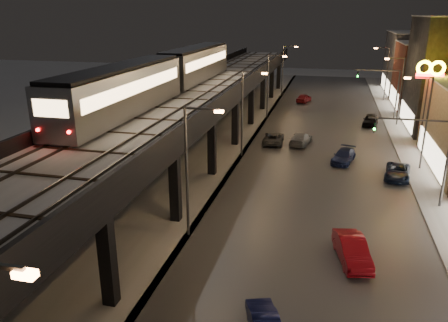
# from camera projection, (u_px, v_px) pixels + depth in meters

# --- Properties ---
(road_surface) EXTENTS (17.00, 120.00, 0.06)m
(road_surface) POSITION_uv_depth(u_px,v_px,m) (321.00, 150.00, 48.32)
(road_surface) COLOR #46474D
(road_surface) RESTS_ON ground
(sidewalk_right) EXTENTS (4.00, 120.00, 0.14)m
(sidewalk_right) POSITION_uv_depth(u_px,v_px,m) (418.00, 157.00, 46.04)
(sidewalk_right) COLOR #9FA1A8
(sidewalk_right) RESTS_ON ground
(under_viaduct_pavement) EXTENTS (11.00, 120.00, 0.06)m
(under_viaduct_pavement) POSITION_uv_depth(u_px,v_px,m) (204.00, 142.00, 51.38)
(under_viaduct_pavement) COLOR #9FA1A8
(under_viaduct_pavement) RESTS_ON ground
(elevated_viaduct) EXTENTS (9.00, 100.00, 6.30)m
(elevated_viaduct) POSITION_uv_depth(u_px,v_px,m) (195.00, 100.00, 46.67)
(elevated_viaduct) COLOR black
(elevated_viaduct) RESTS_ON ground
(viaduct_trackbed) EXTENTS (8.40, 100.00, 0.32)m
(viaduct_trackbed) POSITION_uv_depth(u_px,v_px,m) (195.00, 93.00, 46.54)
(viaduct_trackbed) COLOR #B2B7C1
(viaduct_trackbed) RESTS_ON elevated_viaduct
(viaduct_parapet_streetside) EXTENTS (0.30, 100.00, 1.10)m
(viaduct_parapet_streetside) POSITION_uv_depth(u_px,v_px,m) (235.00, 90.00, 45.43)
(viaduct_parapet_streetside) COLOR black
(viaduct_parapet_streetside) RESTS_ON elevated_viaduct
(viaduct_parapet_far) EXTENTS (0.30, 100.00, 1.10)m
(viaduct_parapet_far) POSITION_uv_depth(u_px,v_px,m) (157.00, 87.00, 47.40)
(viaduct_parapet_far) COLOR black
(viaduct_parapet_far) RESTS_ON elevated_viaduct
(building_e) EXTENTS (12.20, 12.20, 10.16)m
(building_e) POSITION_uv_depth(u_px,v_px,m) (438.00, 76.00, 67.76)
(building_e) COLOR maroon
(building_e) RESTS_ON ground
(building_f) EXTENTS (12.20, 16.20, 11.16)m
(building_f) POSITION_uv_depth(u_px,v_px,m) (422.00, 63.00, 80.46)
(building_f) COLOR #424248
(building_f) RESTS_ON ground
(streetlight_left_1) EXTENTS (2.57, 0.28, 9.00)m
(streetlight_left_1) POSITION_uv_depth(u_px,v_px,m) (190.00, 164.00, 28.22)
(streetlight_left_1) COLOR #38383A
(streetlight_left_1) RESTS_ON ground
(streetlight_left_2) EXTENTS (2.57, 0.28, 9.00)m
(streetlight_left_2) POSITION_uv_depth(u_px,v_px,m) (245.00, 108.00, 44.76)
(streetlight_left_2) COLOR #38383A
(streetlight_left_2) RESTS_ON ground
(streetlight_right_2) EXTENTS (2.56, 0.28, 9.00)m
(streetlight_right_2) POSITION_uv_depth(u_px,v_px,m) (424.00, 117.00, 40.87)
(streetlight_right_2) COLOR #38383A
(streetlight_right_2) RESTS_ON ground
(streetlight_left_3) EXTENTS (2.57, 0.28, 9.00)m
(streetlight_left_3) POSITION_uv_depth(u_px,v_px,m) (270.00, 82.00, 61.29)
(streetlight_left_3) COLOR #38383A
(streetlight_left_3) RESTS_ON ground
(streetlight_right_3) EXTENTS (2.56, 0.28, 9.00)m
(streetlight_right_3) POSITION_uv_depth(u_px,v_px,m) (399.00, 87.00, 57.41)
(streetlight_right_3) COLOR #38383A
(streetlight_right_3) RESTS_ON ground
(streetlight_left_4) EXTENTS (2.57, 0.28, 9.00)m
(streetlight_left_4) POSITION_uv_depth(u_px,v_px,m) (284.00, 67.00, 77.83)
(streetlight_left_4) COLOR #38383A
(streetlight_left_4) RESTS_ON ground
(streetlight_right_4) EXTENTS (2.56, 0.28, 9.00)m
(streetlight_right_4) POSITION_uv_depth(u_px,v_px,m) (385.00, 70.00, 73.95)
(streetlight_right_4) COLOR #38383A
(streetlight_right_4) RESTS_ON ground
(traffic_light_rig_a) EXTENTS (6.10, 0.34, 7.00)m
(traffic_light_rig_a) POSITION_uv_depth(u_px,v_px,m) (432.00, 152.00, 33.04)
(traffic_light_rig_a) COLOR #38383A
(traffic_light_rig_a) RESTS_ON ground
(traffic_light_rig_b) EXTENTS (6.10, 0.34, 7.00)m
(traffic_light_rig_b) POSITION_uv_depth(u_px,v_px,m) (389.00, 88.00, 60.60)
(traffic_light_rig_b) COLOR #38383A
(traffic_light_rig_b) RESTS_ON ground
(subway_train) EXTENTS (3.24, 39.62, 3.88)m
(subway_train) POSITION_uv_depth(u_px,v_px,m) (167.00, 74.00, 44.85)
(subway_train) COLOR gray
(subway_train) RESTS_ON viaduct_trackbed
(car_mid_silver) EXTENTS (2.41, 4.85, 1.32)m
(car_mid_silver) POSITION_uv_depth(u_px,v_px,m) (273.00, 138.00, 50.60)
(car_mid_silver) COLOR #3A3A3B
(car_mid_silver) RESTS_ON ground
(car_mid_dark) EXTENTS (2.62, 5.02, 1.39)m
(car_mid_dark) POSITION_uv_depth(u_px,v_px,m) (301.00, 139.00, 50.19)
(car_mid_dark) COLOR slate
(car_mid_dark) RESTS_ON ground
(car_far_white) EXTENTS (2.62, 4.41, 1.41)m
(car_far_white) POSITION_uv_depth(u_px,v_px,m) (304.00, 98.00, 73.76)
(car_far_white) COLOR maroon
(car_far_white) RESTS_ON ground
(car_onc_silver) EXTENTS (2.50, 4.73, 1.48)m
(car_onc_silver) POSITION_uv_depth(u_px,v_px,m) (352.00, 251.00, 26.59)
(car_onc_silver) COLOR maroon
(car_onc_silver) RESTS_ON ground
(car_onc_dark) EXTENTS (2.81, 4.84, 1.27)m
(car_onc_dark) POSITION_uv_depth(u_px,v_px,m) (397.00, 172.00, 39.93)
(car_onc_dark) COLOR #121D37
(car_onc_dark) RESTS_ON ground
(car_onc_white) EXTENTS (2.78, 4.73, 1.29)m
(car_onc_white) POSITION_uv_depth(u_px,v_px,m) (344.00, 157.00, 44.22)
(car_onc_white) COLOR #161F4A
(car_onc_white) RESTS_ON ground
(car_onc_red) EXTENTS (2.48, 4.69, 1.52)m
(car_onc_red) POSITION_uv_depth(u_px,v_px,m) (370.00, 120.00, 58.54)
(car_onc_red) COLOR black
(car_onc_red) RESTS_ON ground
(sign_mcdonalds) EXTENTS (2.91, 0.46, 9.79)m
(sign_mcdonalds) POSITION_uv_depth(u_px,v_px,m) (429.00, 78.00, 45.85)
(sign_mcdonalds) COLOR #38383A
(sign_mcdonalds) RESTS_ON ground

